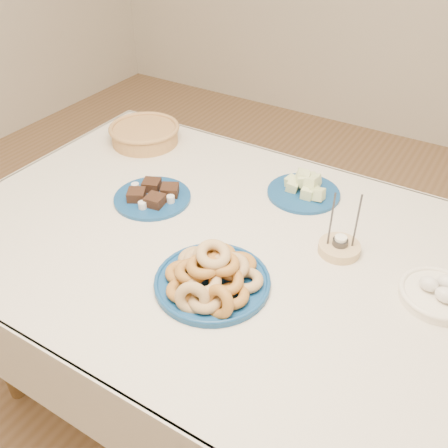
% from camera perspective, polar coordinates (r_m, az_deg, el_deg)
% --- Properties ---
extents(ground, '(5.00, 5.00, 0.00)m').
position_cam_1_polar(ground, '(1.99, 0.80, -19.25)').
color(ground, brown).
rests_on(ground, ground).
extents(dining_table, '(1.71, 1.11, 0.75)m').
position_cam_1_polar(dining_table, '(1.50, 1.00, -5.34)').
color(dining_table, brown).
rests_on(dining_table, ground).
extents(donut_platter, '(0.36, 0.36, 0.14)m').
position_cam_1_polar(donut_platter, '(1.27, -1.38, -6.00)').
color(donut_platter, navy).
rests_on(donut_platter, dining_table).
extents(melon_plate, '(0.27, 0.27, 0.08)m').
position_cam_1_polar(melon_plate, '(1.64, 9.20, 4.03)').
color(melon_plate, navy).
rests_on(melon_plate, dining_table).
extents(brownie_plate, '(0.30, 0.30, 0.04)m').
position_cam_1_polar(brownie_plate, '(1.62, -8.16, 3.18)').
color(brownie_plate, navy).
rests_on(brownie_plate, dining_table).
extents(wicker_basket, '(0.31, 0.31, 0.07)m').
position_cam_1_polar(wicker_basket, '(1.96, -9.06, 10.19)').
color(wicker_basket, olive).
rests_on(wicker_basket, dining_table).
extents(candle_holder, '(0.15, 0.15, 0.19)m').
position_cam_1_polar(candle_holder, '(1.42, 13.05, -2.56)').
color(candle_holder, tan).
rests_on(candle_holder, dining_table).
extents(egg_bowl, '(0.23, 0.23, 0.06)m').
position_cam_1_polar(egg_bowl, '(1.36, 23.26, -7.32)').
color(egg_bowl, white).
rests_on(egg_bowl, dining_table).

